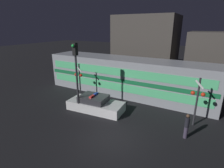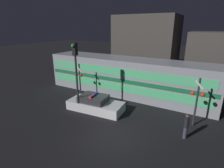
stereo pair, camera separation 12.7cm
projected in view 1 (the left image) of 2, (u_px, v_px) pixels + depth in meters
ground_plane at (112, 137)px, 10.84m from camera, size 120.00×120.00×0.00m
train at (125, 76)px, 17.47m from camera, size 16.74×3.14×3.62m
police_car at (95, 104)px, 14.31m from camera, size 4.69×2.29×1.34m
pedestrian at (187, 126)px, 10.56m from camera, size 0.27×0.27×1.62m
crossing_signal_near at (197, 98)px, 11.53m from camera, size 0.88×0.34×3.43m
crossing_signal_far at (79, 78)px, 16.23m from camera, size 0.88×0.34×3.33m
traffic_light_corner at (76, 68)px, 13.00m from camera, size 0.30×0.46×5.46m
building_left at (146, 46)px, 24.38m from camera, size 7.96×6.23×7.99m
building_center at (223, 61)px, 18.92m from camera, size 7.42×5.16×6.04m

